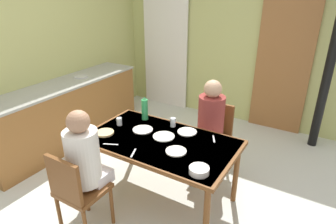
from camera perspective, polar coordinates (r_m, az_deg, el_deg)
ground_plane at (r=3.49m, az=-5.39°, el=-14.74°), size 6.45×6.45×0.00m
wall_back at (r=4.99m, az=11.56°, el=14.39°), size 4.05×0.10×2.77m
wall_left at (r=4.61m, az=-21.39°, el=12.52°), size 0.10×3.72×2.77m
door_wooden at (r=4.76m, az=21.55°, el=7.99°), size 0.80×0.05×2.00m
stove_pipe_column at (r=4.36m, az=29.73°, el=10.46°), size 0.12×0.12×2.77m
curtain_panel at (r=5.43m, az=-0.54°, el=13.21°), size 0.90×0.03×2.33m
kitchen_counter at (r=4.47m, az=-19.47°, el=-0.17°), size 0.61×2.50×0.91m
dining_table at (r=2.97m, az=-1.51°, el=-6.63°), size 1.53×0.89×0.73m
chair_near_diner at (r=2.78m, az=-17.57°, el=-14.40°), size 0.40×0.40×0.87m
chair_far_diner at (r=3.57m, az=8.97°, el=-4.38°), size 0.40×0.40×0.87m
person_near_diner at (r=2.69m, az=-16.17°, el=-8.22°), size 0.30×0.37×0.77m
person_far_diner at (r=3.33m, az=8.37°, el=-1.04°), size 0.30×0.37×0.77m
water_bottle_green_near at (r=3.33m, az=-4.60°, el=0.64°), size 0.07×0.07×0.28m
serving_bowl_center at (r=2.46m, az=6.14°, el=-11.33°), size 0.17×0.17×0.05m
dinner_plate_near_left at (r=3.13m, az=-4.99°, el=-3.47°), size 0.22×0.22×0.01m
dinner_plate_near_right at (r=3.08m, az=3.77°, el=-3.91°), size 0.20×0.20×0.01m
dinner_plate_far_center at (r=2.98m, az=-0.84°, el=-4.83°), size 0.22×0.22×0.01m
dinner_plate_far_side at (r=2.74m, az=1.59°, el=-7.70°), size 0.20×0.20×0.01m
drinking_glass_by_near_diner at (r=3.18m, az=0.99°, el=-2.02°), size 0.06×0.06×0.10m
drinking_glass_by_far_diner at (r=3.26m, az=-9.55°, el=-1.86°), size 0.06×0.06×0.09m
drinking_glass_spare_center at (r=2.99m, az=-15.01°, el=-4.59°), size 0.06×0.06×0.11m
bread_plate_sliced at (r=3.12m, az=-12.32°, el=-3.99°), size 0.19×0.19×0.02m
cutlery_knife_near at (r=2.91m, az=-11.21°, el=-6.24°), size 0.14×0.08×0.00m
cutlery_fork_near at (r=2.73m, az=-6.84°, el=-8.01°), size 0.07×0.15×0.00m
cutlery_knife_far at (r=2.98m, az=8.99°, el=-5.23°), size 0.08×0.14×0.00m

